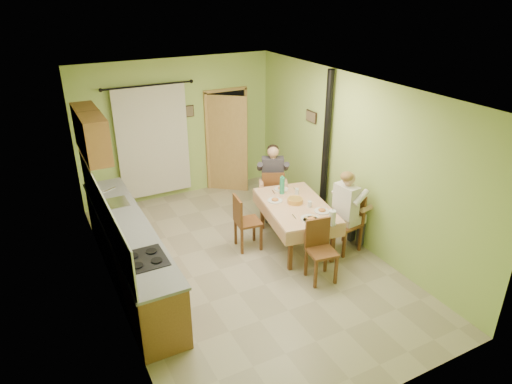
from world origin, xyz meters
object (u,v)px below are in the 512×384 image
man_far (273,174)px  stove_flue (325,170)px  dining_table (295,224)px  chair_far (272,203)px  chair_left (247,232)px  man_right (347,202)px  chair_near (321,262)px  chair_right (345,234)px

man_far → stove_flue: bearing=-12.2°
dining_table → chair_far: chair_far is taller
chair_left → man_right: bearing=67.1°
chair_far → chair_near: 2.12m
dining_table → chair_left: bearing=169.6°
chair_right → chair_left: chair_right is taller
man_right → stove_flue: stove_flue is taller
chair_near → chair_far: bearing=-91.2°
man_right → man_far: bearing=9.4°
chair_left → dining_table: bearing=76.5°
chair_far → chair_near: bearing=-73.3°
dining_table → chair_far: size_ratio=1.85×
chair_near → man_far: 2.21m
chair_left → chair_far: bearing=137.0°
man_far → man_right: size_ratio=1.00×
man_far → stove_flue: 0.95m
man_right → chair_right: bearing=-90.0°
chair_left → man_far: size_ratio=0.68×
chair_near → man_far: bearing=-91.3°
chair_far → chair_right: (0.50, -1.57, 0.00)m
dining_table → chair_far: 1.07m
chair_right → stove_flue: size_ratio=0.35×
dining_table → man_right: 0.96m
chair_far → man_far: 0.59m
chair_far → chair_left: size_ratio=1.02×
chair_right → chair_far: bearing=10.3°
stove_flue → chair_left: bearing=-173.1°
chair_far → man_right: man_right is taller
dining_table → stove_flue: bearing=38.5°
chair_far → chair_right: bearing=-46.0°
chair_near → stove_flue: stove_flue is taller
chair_right → chair_left: (-1.42, 0.80, -0.00)m
man_far → stove_flue: size_ratio=0.50×
dining_table → chair_right: (0.65, -0.52, -0.09)m
chair_near → chair_left: bearing=-58.4°
chair_left → stove_flue: stove_flue is taller
chair_right → man_far: man_far is taller
chair_right → man_far: size_ratio=0.71×
dining_table → man_far: (0.16, 1.07, 0.50)m
chair_left → stove_flue: 1.82m
dining_table → chair_far: bearing=91.6°
chair_far → chair_near: chair_far is taller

